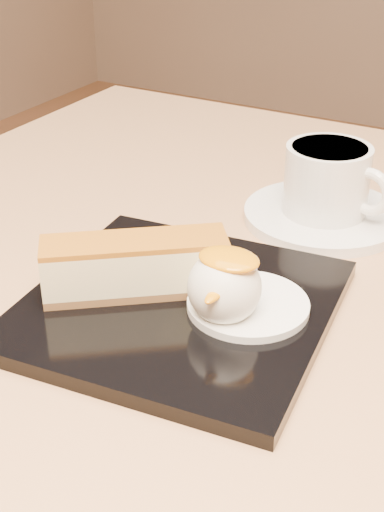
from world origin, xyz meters
The scene contains 9 objects.
table centered at (0.00, 0.00, 0.56)m, with size 0.80×0.80×0.72m.
dessert_plate centered at (-0.01, -0.08, 0.73)m, with size 0.22×0.22×0.01m, color black.
cheesecake centered at (-0.04, -0.09, 0.75)m, with size 0.13×0.11×0.04m.
cream_smear centered at (0.04, -0.07, 0.73)m, with size 0.09×0.09×0.01m, color white.
ice_cream_scoop centered at (0.03, -0.09, 0.76)m, with size 0.05×0.05×0.05m, color white.
mango_sauce centered at (0.03, -0.09, 0.78)m, with size 0.04×0.03×0.01m, color orange.
mint_sprig centered at (0.01, -0.05, 0.74)m, with size 0.03×0.02×0.00m.
saucer centered at (0.03, 0.12, 0.72)m, with size 0.15×0.15×0.01m, color white.
coffee_cup centered at (0.03, 0.12, 0.76)m, with size 0.10×0.08×0.06m.
Camera 1 is at (0.22, -0.47, 1.02)m, focal length 50.00 mm.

